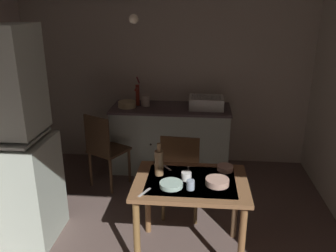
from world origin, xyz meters
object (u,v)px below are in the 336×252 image
object	(u,v)px
chair_by_counter	(105,149)
mug_dark	(186,176)
sink_basin	(206,102)
chair_far_side	(181,174)
hand_pump	(137,93)
serving_bowl_wide	(217,182)
mixing_bowl_counter	(127,104)
glass_bottle	(159,162)
dining_table	(191,193)

from	to	relation	value
chair_by_counter	mug_dark	bearing A→B (deg)	-48.12
sink_basin	chair_far_side	world-z (taller)	sink_basin
hand_pump	sink_basin	bearing A→B (deg)	-2.85
serving_bowl_wide	mug_dark	bearing A→B (deg)	167.34
serving_bowl_wide	hand_pump	bearing A→B (deg)	118.21
mixing_bowl_counter	chair_far_side	size ratio (longest dim) A/B	0.24
serving_bowl_wide	glass_bottle	world-z (taller)	glass_bottle
chair_far_side	glass_bottle	bearing A→B (deg)	-108.47
mixing_bowl_counter	glass_bottle	distance (m)	1.73
dining_table	serving_bowl_wide	size ratio (longest dim) A/B	4.94
chair_by_counter	serving_bowl_wide	distance (m)	1.79
sink_basin	dining_table	distance (m)	1.79
serving_bowl_wide	mug_dark	distance (m)	0.26
mixing_bowl_counter	chair_far_side	bearing A→B (deg)	-55.12
chair_far_side	chair_by_counter	distance (m)	1.12
sink_basin	chair_far_side	xyz separation A→B (m)	(-0.25, -1.17, -0.45)
hand_pump	mixing_bowl_counter	distance (m)	0.20
glass_bottle	hand_pump	bearing A→B (deg)	105.98
mug_dark	hand_pump	bearing A→B (deg)	112.27
sink_basin	chair_by_counter	size ratio (longest dim) A/B	0.47
serving_bowl_wide	sink_basin	bearing A→B (deg)	92.56
chair_far_side	mug_dark	bearing A→B (deg)	-82.42
dining_table	serving_bowl_wide	xyz separation A→B (m)	(0.22, -0.05, 0.14)
serving_bowl_wide	mug_dark	world-z (taller)	mug_dark
sink_basin	dining_table	bearing A→B (deg)	-94.52
chair_by_counter	glass_bottle	distance (m)	1.38
hand_pump	mixing_bowl_counter	bearing A→B (deg)	-142.93
chair_by_counter	mixing_bowl_counter	bearing A→B (deg)	71.96
hand_pump	mixing_bowl_counter	xyz separation A→B (m)	(-0.13, -0.10, -0.13)
mixing_bowl_counter	glass_bottle	xyz separation A→B (m)	(0.62, -1.62, -0.05)
dining_table	mug_dark	bearing A→B (deg)	164.75
chair_far_side	serving_bowl_wide	distance (m)	0.76
sink_basin	dining_table	world-z (taller)	sink_basin
sink_basin	chair_far_side	distance (m)	1.28
hand_pump	dining_table	xyz separation A→B (m)	(0.77, -1.80, -0.41)
hand_pump	chair_far_side	size ratio (longest dim) A/B	0.41
sink_basin	chair_by_counter	bearing A→B (deg)	-154.07
chair_far_side	serving_bowl_wide	size ratio (longest dim) A/B	4.90
dining_table	chair_far_side	world-z (taller)	chair_far_side
mixing_bowl_counter	serving_bowl_wide	world-z (taller)	mixing_bowl_counter
hand_pump	chair_by_counter	bearing A→B (deg)	-115.44
dining_table	chair_by_counter	bearing A→B (deg)	132.67
glass_bottle	mixing_bowl_counter	bearing A→B (deg)	110.87
mixing_bowl_counter	dining_table	size ratio (longest dim) A/B	0.24
mixing_bowl_counter	dining_table	xyz separation A→B (m)	(0.90, -1.70, -0.28)
serving_bowl_wide	glass_bottle	xyz separation A→B (m)	(-0.50, 0.13, 0.09)
mug_dark	glass_bottle	xyz separation A→B (m)	(-0.24, 0.07, 0.09)
dining_table	hand_pump	bearing A→B (deg)	113.21
chair_by_counter	serving_bowl_wide	xyz separation A→B (m)	(1.29, -1.21, 0.27)
dining_table	sink_basin	bearing A→B (deg)	85.48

